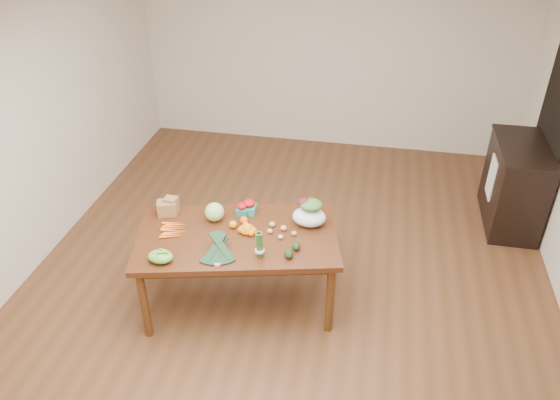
% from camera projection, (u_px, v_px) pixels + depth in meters
% --- Properties ---
extents(floor, '(6.00, 6.00, 0.00)m').
position_uv_depth(floor, '(288.00, 278.00, 5.31)').
color(floor, brown).
rests_on(floor, ground).
extents(room_walls, '(5.02, 6.02, 2.70)m').
position_uv_depth(room_walls, '(290.00, 155.00, 4.58)').
color(room_walls, beige).
rests_on(room_walls, floor).
extents(dining_table, '(1.87, 1.31, 0.75)m').
position_uv_depth(dining_table, '(239.00, 269.00, 4.85)').
color(dining_table, '#44240F').
rests_on(dining_table, floor).
extents(doorway_dark, '(0.02, 1.00, 2.10)m').
position_uv_depth(doorway_dark, '(551.00, 131.00, 5.67)').
color(doorway_dark, black).
rests_on(doorway_dark, floor).
extents(cabinet, '(0.52, 1.02, 0.94)m').
position_uv_depth(cabinet, '(515.00, 185.00, 5.88)').
color(cabinet, black).
rests_on(cabinet, floor).
extents(dish_towel, '(0.02, 0.28, 0.45)m').
position_uv_depth(dish_towel, '(491.00, 177.00, 5.86)').
color(dish_towel, white).
rests_on(dish_towel, cabinet).
extents(paper_bag, '(0.26, 0.23, 0.16)m').
position_uv_depth(paper_bag, '(167.00, 207.00, 4.87)').
color(paper_bag, brown).
rests_on(paper_bag, dining_table).
extents(cabbage, '(0.17, 0.17, 0.17)m').
position_uv_depth(cabbage, '(214.00, 212.00, 4.79)').
color(cabbage, '#AFD67B').
rests_on(cabbage, dining_table).
extents(strawberry_basket_a, '(0.12, 0.12, 0.09)m').
position_uv_depth(strawberry_basket_a, '(242.00, 210.00, 4.89)').
color(strawberry_basket_a, red).
rests_on(strawberry_basket_a, dining_table).
extents(strawberry_basket_b, '(0.14, 0.14, 0.11)m').
position_uv_depth(strawberry_basket_b, '(249.00, 208.00, 4.90)').
color(strawberry_basket_b, red).
rests_on(strawberry_basket_b, dining_table).
extents(orange_a, '(0.07, 0.07, 0.07)m').
position_uv_depth(orange_a, '(233.00, 225.00, 4.71)').
color(orange_a, orange).
rests_on(orange_a, dining_table).
extents(orange_b, '(0.07, 0.07, 0.07)m').
position_uv_depth(orange_b, '(244.00, 220.00, 4.76)').
color(orange_b, orange).
rests_on(orange_b, dining_table).
extents(orange_c, '(0.09, 0.09, 0.09)m').
position_uv_depth(orange_c, '(247.00, 229.00, 4.64)').
color(orange_c, orange).
rests_on(orange_c, dining_table).
extents(mandarin_cluster, '(0.22, 0.22, 0.09)m').
position_uv_depth(mandarin_cluster, '(247.00, 228.00, 4.65)').
color(mandarin_cluster, orange).
rests_on(mandarin_cluster, dining_table).
extents(carrots, '(0.27, 0.29, 0.03)m').
position_uv_depth(carrots, '(174.00, 230.00, 4.69)').
color(carrots, orange).
rests_on(carrots, dining_table).
extents(snap_pea_bag, '(0.21, 0.15, 0.09)m').
position_uv_depth(snap_pea_bag, '(160.00, 257.00, 4.32)').
color(snap_pea_bag, '#58A939').
rests_on(snap_pea_bag, dining_table).
extents(kale_bunch, '(0.40, 0.46, 0.16)m').
position_uv_depth(kale_bunch, '(218.00, 250.00, 4.34)').
color(kale_bunch, black).
rests_on(kale_bunch, dining_table).
extents(asparagus_bundle, '(0.10, 0.13, 0.26)m').
position_uv_depth(asparagus_bundle, '(260.00, 244.00, 4.33)').
color(asparagus_bundle, '#49853D').
rests_on(asparagus_bundle, dining_table).
extents(potato_a, '(0.05, 0.04, 0.04)m').
position_uv_depth(potato_a, '(270.00, 231.00, 4.66)').
color(potato_a, '#D4B87A').
rests_on(potato_a, dining_table).
extents(potato_b, '(0.05, 0.04, 0.04)m').
position_uv_depth(potato_b, '(281.00, 237.00, 4.59)').
color(potato_b, '#D8C67D').
rests_on(potato_b, dining_table).
extents(potato_c, '(0.06, 0.05, 0.05)m').
position_uv_depth(potato_c, '(284.00, 228.00, 4.69)').
color(potato_c, tan).
rests_on(potato_c, dining_table).
extents(potato_d, '(0.06, 0.05, 0.05)m').
position_uv_depth(potato_d, '(272.00, 224.00, 4.74)').
color(potato_d, tan).
rests_on(potato_d, dining_table).
extents(potato_e, '(0.05, 0.04, 0.04)m').
position_uv_depth(potato_e, '(294.00, 233.00, 4.63)').
color(potato_e, tan).
rests_on(potato_e, dining_table).
extents(avocado_a, '(0.10, 0.12, 0.07)m').
position_uv_depth(avocado_a, '(289.00, 253.00, 4.37)').
color(avocado_a, black).
rests_on(avocado_a, dining_table).
extents(avocado_b, '(0.09, 0.11, 0.07)m').
position_uv_depth(avocado_b, '(296.00, 246.00, 4.46)').
color(avocado_b, black).
rests_on(avocado_b, dining_table).
extents(salad_bag, '(0.34, 0.28, 0.23)m').
position_uv_depth(salad_bag, '(309.00, 214.00, 4.71)').
color(salad_bag, white).
rests_on(salad_bag, dining_table).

